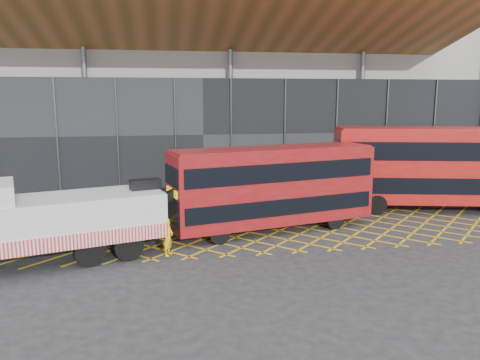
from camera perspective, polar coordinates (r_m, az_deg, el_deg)
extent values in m
plane|color=#242427|center=(23.29, -6.72, -6.69)|extent=(120.00, 120.00, 0.00)
cube|color=gold|center=(23.56, -18.54, -6.95)|extent=(7.16, 7.16, 0.01)
cube|color=gold|center=(23.56, -18.54, -6.95)|extent=(7.16, 7.16, 0.01)
cube|color=gold|center=(23.36, -14.64, -6.89)|extent=(7.16, 7.16, 0.01)
cube|color=gold|center=(23.36, -14.64, -6.89)|extent=(7.16, 7.16, 0.01)
cube|color=gold|center=(23.27, -10.68, -6.80)|extent=(7.16, 7.16, 0.01)
cube|color=gold|center=(23.27, -10.68, -6.80)|extent=(7.16, 7.16, 0.01)
cube|color=gold|center=(23.29, -6.72, -6.67)|extent=(7.16, 7.16, 0.01)
cube|color=gold|center=(23.29, -6.72, -6.67)|extent=(7.16, 7.16, 0.01)
cube|color=gold|center=(23.41, -2.78, -6.52)|extent=(7.16, 7.16, 0.01)
cube|color=gold|center=(23.41, -2.78, -6.52)|extent=(7.16, 7.16, 0.01)
cube|color=gold|center=(23.65, 1.10, -6.34)|extent=(7.16, 7.16, 0.01)
cube|color=gold|center=(23.65, 1.10, -6.34)|extent=(7.16, 7.16, 0.01)
cube|color=gold|center=(23.99, 4.87, -6.14)|extent=(7.16, 7.16, 0.01)
cube|color=gold|center=(23.99, 4.87, -6.14)|extent=(7.16, 7.16, 0.01)
cube|color=gold|center=(24.43, 8.53, -5.91)|extent=(7.16, 7.16, 0.01)
cube|color=gold|center=(24.43, 8.53, -5.91)|extent=(7.16, 7.16, 0.01)
cube|color=gold|center=(24.96, 12.04, -5.68)|extent=(7.16, 7.16, 0.01)
cube|color=gold|center=(24.96, 12.04, -5.68)|extent=(7.16, 7.16, 0.01)
cube|color=gold|center=(25.58, 15.39, -5.43)|extent=(7.16, 7.16, 0.01)
cube|color=gold|center=(25.58, 15.39, -5.43)|extent=(7.16, 7.16, 0.01)
cube|color=gold|center=(26.29, 18.56, -5.18)|extent=(7.16, 7.16, 0.01)
cube|color=gold|center=(26.29, 18.56, -5.18)|extent=(7.16, 7.16, 0.01)
cube|color=gold|center=(27.07, 21.56, -4.93)|extent=(7.16, 7.16, 0.01)
cube|color=gold|center=(27.07, 21.56, -4.93)|extent=(7.16, 7.16, 0.01)
cube|color=gold|center=(27.93, 24.38, -4.68)|extent=(7.16, 7.16, 0.01)
cube|color=gold|center=(27.93, 24.38, -4.68)|extent=(7.16, 7.16, 0.01)
cube|color=gold|center=(28.84, 27.03, -4.44)|extent=(7.16, 7.16, 0.01)
cube|color=gold|center=(28.84, 27.03, -4.44)|extent=(7.16, 7.16, 0.01)
cube|color=#979792|center=(41.44, -5.59, 13.27)|extent=(55.00, 14.00, 18.00)
cube|color=black|center=(34.22, -4.55, 5.57)|extent=(55.00, 0.80, 8.00)
cube|color=olive|center=(30.66, -8.03, 19.03)|extent=(40.00, 11.93, 4.07)
cylinder|color=#595B60|center=(34.17, -18.12, 6.78)|extent=(0.36, 0.36, 10.00)
cylinder|color=#595B60|center=(34.19, -1.17, 7.28)|extent=(0.36, 0.36, 10.00)
cylinder|color=#595B60|center=(37.01, 14.45, 7.18)|extent=(0.36, 0.36, 10.00)
cube|color=black|center=(20.77, -23.19, -7.33)|extent=(10.36, 4.05, 0.39)
cube|color=silver|center=(20.61, -19.10, -4.17)|extent=(7.35, 4.59, 1.77)
cube|color=red|center=(19.43, -18.45, -7.02)|extent=(6.58, 2.01, 0.61)
cube|color=black|center=(20.90, -11.46, -0.67)|extent=(1.43, 0.91, 0.55)
cube|color=black|center=(21.31, -8.54, -1.88)|extent=(2.42, 1.06, 1.19)
cylinder|color=black|center=(20.12, -13.44, -7.83)|extent=(1.27, 0.72, 1.21)
cylinder|color=black|center=(22.29, -14.78, -6.11)|extent=(1.27, 0.72, 1.21)
cube|color=maroon|center=(23.47, 4.09, -0.67)|extent=(10.66, 4.77, 3.66)
cube|color=black|center=(23.64, 4.06, -2.72)|extent=(10.27, 4.73, 0.80)
cube|color=black|center=(23.32, 4.11, 1.36)|extent=(10.27, 4.73, 0.90)
cube|color=black|center=(21.80, -8.24, -3.78)|extent=(0.55, 2.07, 1.23)
cube|color=black|center=(21.46, -8.36, 0.51)|extent=(0.55, 2.07, 0.90)
cube|color=yellow|center=(21.60, -8.33, -1.47)|extent=(0.45, 1.65, 0.33)
cube|color=maroon|center=(23.19, 4.14, 3.85)|extent=(10.41, 4.54, 0.11)
cylinder|color=black|center=(21.66, -2.53, -6.57)|extent=(1.02, 0.51, 0.98)
cylinder|color=black|center=(23.57, -4.35, -5.20)|extent=(1.02, 0.51, 0.98)
cylinder|color=black|center=(24.52, 11.48, -4.77)|extent=(1.02, 0.51, 0.98)
cylinder|color=black|center=(26.22, 8.87, -3.71)|extent=(1.02, 0.51, 0.98)
cube|color=#9E0F0C|center=(30.01, 23.17, 1.65)|extent=(12.41, 5.42, 4.27)
cube|color=black|center=(30.17, 23.03, -0.23)|extent=(11.95, 5.37, 0.93)
cube|color=black|center=(29.90, 23.30, 3.50)|extent=(11.95, 5.37, 1.04)
cube|color=black|center=(28.66, 11.56, -0.02)|extent=(0.61, 2.42, 1.43)
cube|color=black|center=(28.39, 11.70, 3.81)|extent=(0.61, 2.42, 1.04)
cube|color=yellow|center=(28.50, 11.62, 2.05)|extent=(0.49, 1.93, 0.38)
cube|color=#9E0F0C|center=(29.80, 23.46, 5.77)|extent=(12.13, 5.15, 0.13)
cylinder|color=black|center=(28.11, 16.33, -2.89)|extent=(1.19, 0.58, 1.14)
cylinder|color=black|center=(30.49, 15.28, -1.84)|extent=(1.19, 0.58, 1.14)
imported|color=yellow|center=(20.33, -8.77, -6.86)|extent=(0.59, 0.70, 1.63)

